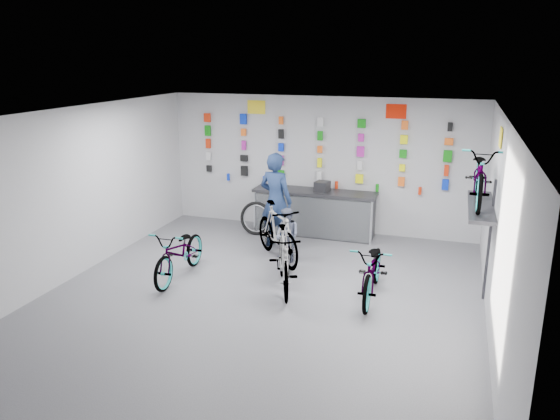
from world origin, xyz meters
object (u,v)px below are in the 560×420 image
(customer, at_px, (287,235))
(bike_left, at_px, (180,253))
(clerk, at_px, (276,201))
(bike_service, at_px, (277,232))
(bike_center, at_px, (284,260))
(bike_right, at_px, (373,270))
(counter, at_px, (314,213))

(customer, bearing_deg, bike_left, -105.64)
(bike_left, distance_m, clerk, 2.41)
(bike_service, bearing_deg, bike_center, -109.22)
(bike_center, height_order, clerk, clerk)
(bike_right, relative_size, customer, 1.76)
(bike_left, distance_m, bike_center, 1.90)
(counter, xyz_separation_m, bike_left, (-1.65, -3.11, -0.01))
(bike_left, bearing_deg, customer, 39.88)
(bike_left, relative_size, bike_right, 0.98)
(bike_left, bearing_deg, bike_service, 43.76)
(counter, distance_m, bike_service, 1.75)
(bike_service, height_order, clerk, clerk)
(bike_left, xyz_separation_m, customer, (1.56, 1.38, 0.05))
(bike_left, bearing_deg, bike_right, 2.58)
(bike_right, bearing_deg, bike_center, -176.17)
(bike_center, distance_m, clerk, 2.18)
(bike_left, relative_size, clerk, 0.91)
(bike_left, distance_m, bike_right, 3.40)
(counter, distance_m, bike_right, 3.35)
(clerk, bearing_deg, bike_right, 155.23)
(customer, bearing_deg, bike_center, -42.44)
(bike_service, xyz_separation_m, clerk, (-0.26, 0.70, 0.43))
(counter, bearing_deg, bike_service, -99.40)
(bike_left, distance_m, bike_service, 1.94)
(counter, bearing_deg, clerk, -118.28)
(counter, distance_m, clerk, 1.27)
(bike_left, bearing_deg, counter, 60.47)
(bike_right, distance_m, clerk, 2.98)
(bike_center, distance_m, customer, 1.32)
(clerk, bearing_deg, bike_service, 124.63)
(bike_center, relative_size, customer, 1.67)
(counter, xyz_separation_m, bike_center, (0.24, -3.00, 0.04))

